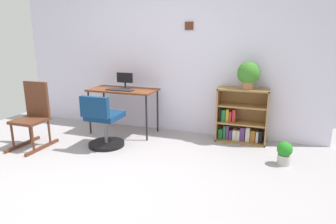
{
  "coord_description": "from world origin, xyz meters",
  "views": [
    {
      "loc": [
        1.7,
        -2.43,
        1.56
      ],
      "look_at": [
        0.43,
        1.18,
        0.57
      ],
      "focal_mm": 31.26,
      "sensor_mm": 36.0,
      "label": 1
    }
  ],
  "objects_px": {
    "office_chair": "(103,125)",
    "potted_plant_floor": "(284,153)",
    "keyboard": "(120,90)",
    "rocking_chair": "(33,115)",
    "desk": "(123,93)",
    "potted_plant_on_shelf": "(249,74)",
    "bookshelf_low": "(241,118)",
    "monitor": "(125,81)"
  },
  "relations": [
    {
      "from": "desk",
      "to": "office_chair",
      "type": "height_order",
      "value": "office_chair"
    },
    {
      "from": "rocking_chair",
      "to": "potted_plant_floor",
      "type": "bearing_deg",
      "value": 8.29
    },
    {
      "from": "rocking_chair",
      "to": "potted_plant_on_shelf",
      "type": "distance_m",
      "value": 3.15
    },
    {
      "from": "keyboard",
      "to": "potted_plant_on_shelf",
      "type": "distance_m",
      "value": 1.96
    },
    {
      "from": "bookshelf_low",
      "to": "rocking_chair",
      "type": "bearing_deg",
      "value": -156.78
    },
    {
      "from": "bookshelf_low",
      "to": "potted_plant_floor",
      "type": "xyz_separation_m",
      "value": [
        0.62,
        -0.7,
        -0.2
      ]
    },
    {
      "from": "monitor",
      "to": "potted_plant_on_shelf",
      "type": "distance_m",
      "value": 1.94
    },
    {
      "from": "desk",
      "to": "keyboard",
      "type": "relative_size",
      "value": 2.49
    },
    {
      "from": "monitor",
      "to": "bookshelf_low",
      "type": "relative_size",
      "value": 0.34
    },
    {
      "from": "keyboard",
      "to": "potted_plant_on_shelf",
      "type": "bearing_deg",
      "value": 9.36
    },
    {
      "from": "keyboard",
      "to": "potted_plant_on_shelf",
      "type": "relative_size",
      "value": 1.12
    },
    {
      "from": "office_chair",
      "to": "potted_plant_floor",
      "type": "height_order",
      "value": "office_chair"
    },
    {
      "from": "monitor",
      "to": "keyboard",
      "type": "bearing_deg",
      "value": -86.2
    },
    {
      "from": "office_chair",
      "to": "rocking_chair",
      "type": "distance_m",
      "value": 1.03
    },
    {
      "from": "rocking_chair",
      "to": "potted_plant_on_shelf",
      "type": "height_order",
      "value": "potted_plant_on_shelf"
    },
    {
      "from": "rocking_chair",
      "to": "desk",
      "type": "bearing_deg",
      "value": 45.65
    },
    {
      "from": "keyboard",
      "to": "potted_plant_floor",
      "type": "bearing_deg",
      "value": -7.84
    },
    {
      "from": "desk",
      "to": "bookshelf_low",
      "type": "height_order",
      "value": "bookshelf_low"
    },
    {
      "from": "keyboard",
      "to": "bookshelf_low",
      "type": "distance_m",
      "value": 1.92
    },
    {
      "from": "desk",
      "to": "keyboard",
      "type": "bearing_deg",
      "value": -83.21
    },
    {
      "from": "monitor",
      "to": "potted_plant_floor",
      "type": "distance_m",
      "value": 2.62
    },
    {
      "from": "rocking_chair",
      "to": "potted_plant_on_shelf",
      "type": "xyz_separation_m",
      "value": [
        2.87,
        1.15,
        0.57
      ]
    },
    {
      "from": "monitor",
      "to": "potted_plant_floor",
      "type": "xyz_separation_m",
      "value": [
        2.47,
        -0.54,
        -0.7
      ]
    },
    {
      "from": "monitor",
      "to": "potted_plant_on_shelf",
      "type": "height_order",
      "value": "potted_plant_on_shelf"
    },
    {
      "from": "monitor",
      "to": "rocking_chair",
      "type": "xyz_separation_m",
      "value": [
        -0.95,
        -1.04,
        -0.39
      ]
    },
    {
      "from": "office_chair",
      "to": "potted_plant_on_shelf",
      "type": "distance_m",
      "value": 2.2
    },
    {
      "from": "office_chair",
      "to": "potted_plant_floor",
      "type": "bearing_deg",
      "value": 5.24
    },
    {
      "from": "office_chair",
      "to": "potted_plant_floor",
      "type": "xyz_separation_m",
      "value": [
        2.43,
        0.22,
        -0.18
      ]
    },
    {
      "from": "monitor",
      "to": "keyboard",
      "type": "distance_m",
      "value": 0.23
    },
    {
      "from": "desk",
      "to": "potted_plant_on_shelf",
      "type": "xyz_separation_m",
      "value": [
        1.93,
        0.19,
        0.36
      ]
    },
    {
      "from": "keyboard",
      "to": "rocking_chair",
      "type": "xyz_separation_m",
      "value": [
        -0.96,
        -0.84,
        -0.28
      ]
    },
    {
      "from": "monitor",
      "to": "office_chair",
      "type": "height_order",
      "value": "monitor"
    },
    {
      "from": "rocking_chair",
      "to": "potted_plant_floor",
      "type": "xyz_separation_m",
      "value": [
        3.42,
        0.5,
        -0.31
      ]
    },
    {
      "from": "desk",
      "to": "potted_plant_on_shelf",
      "type": "distance_m",
      "value": 1.97
    },
    {
      "from": "potted_plant_on_shelf",
      "to": "rocking_chair",
      "type": "bearing_deg",
      "value": -158.17
    },
    {
      "from": "desk",
      "to": "office_chair",
      "type": "bearing_deg",
      "value": -86.93
    },
    {
      "from": "keyboard",
      "to": "monitor",
      "type": "bearing_deg",
      "value": 93.8
    },
    {
      "from": "monitor",
      "to": "desk",
      "type": "bearing_deg",
      "value": -91.36
    },
    {
      "from": "monitor",
      "to": "potted_plant_floor",
      "type": "bearing_deg",
      "value": -12.4
    },
    {
      "from": "potted_plant_on_shelf",
      "to": "office_chair",
      "type": "bearing_deg",
      "value": -155.14
    },
    {
      "from": "office_chair",
      "to": "bookshelf_low",
      "type": "distance_m",
      "value": 2.04
    },
    {
      "from": "desk",
      "to": "office_chair",
      "type": "relative_size",
      "value": 1.39
    }
  ]
}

